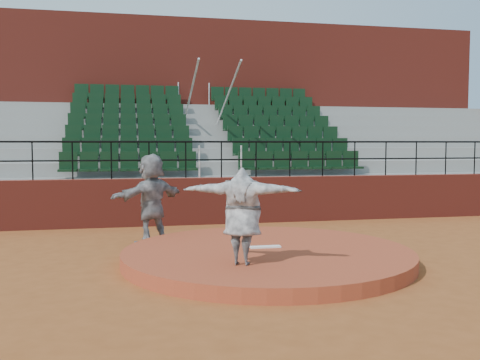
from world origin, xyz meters
name	(u,v)px	position (x,y,z in m)	size (l,w,h in m)	color
ground	(267,262)	(0.00, 0.00, 0.00)	(90.00, 90.00, 0.00)	brown
pitchers_mound	(267,256)	(0.00, 0.00, 0.12)	(5.50, 5.50, 0.25)	#A24024
pitching_rubber	(265,247)	(0.00, 0.15, 0.27)	(0.60, 0.15, 0.03)	white
boundary_wall	(222,201)	(0.00, 5.00, 0.65)	(24.00, 0.30, 1.30)	maroon
wall_railing	(221,151)	(0.00, 5.00, 2.03)	(24.04, 0.05, 1.03)	black
seating_deck	(203,166)	(0.00, 8.64, 1.45)	(24.00, 5.97, 4.63)	gray
press_box_facade	(190,112)	(0.00, 12.60, 3.55)	(24.00, 3.00, 7.10)	maroon
pitcher	(242,216)	(-0.74, -1.14, 1.06)	(1.98, 0.54, 1.61)	black
fielder	(151,198)	(-2.06, 2.44, 1.02)	(1.89, 0.60, 2.03)	black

